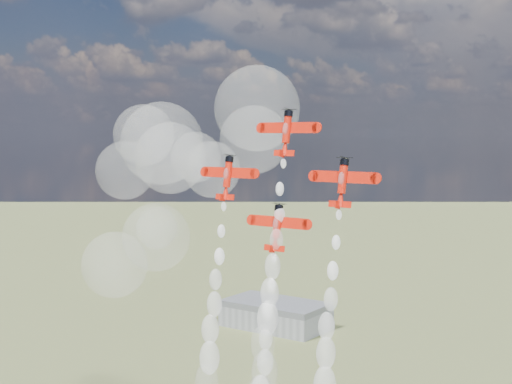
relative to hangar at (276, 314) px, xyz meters
The scene contains 7 objects.
hangar is the anchor object (origin of this frame).
plane_lead 228.43m from the hangar, 56.05° to the right, with size 12.60×4.19×8.93m.
plane_left 219.95m from the hangar, 59.30° to the right, with size 12.60×4.19×8.93m.
plane_right 233.31m from the hangar, 53.49° to the right, with size 12.60×4.19×8.93m.
plane_slot 224.63m from the hangar, 56.54° to the right, with size 12.60×4.19×8.93m.
smoke_trail_lead 221.84m from the hangar, 57.13° to the right, with size 5.31×11.02×46.46m.
drifted_smoke_cloud 186.30m from the hangar, 65.25° to the right, with size 63.90×38.40×59.45m.
Camera 1 is at (70.40, -108.73, 95.54)m, focal length 50.00 mm.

